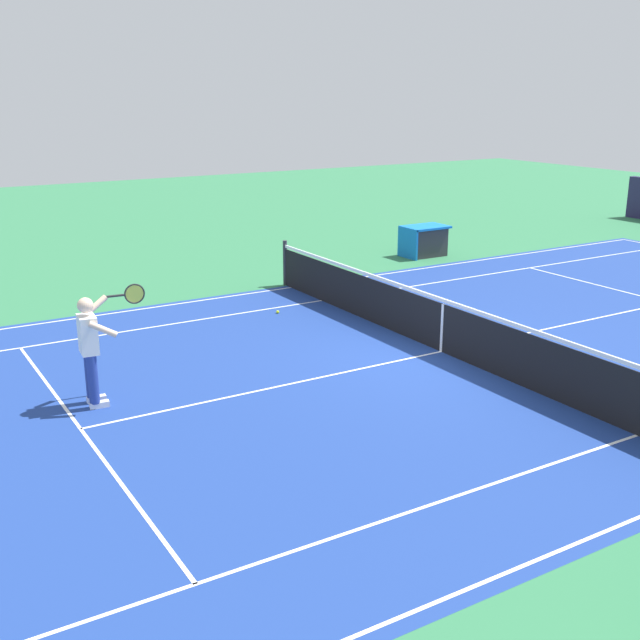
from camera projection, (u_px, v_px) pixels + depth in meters
name	position (u px, v px, depth m)	size (l,w,h in m)	color
ground_plane	(441.00, 352.00, 13.91)	(60.00, 60.00, 0.00)	#2D7247
court_slab	(441.00, 352.00, 13.91)	(24.20, 11.40, 0.00)	navy
court_line_markings	(441.00, 351.00, 13.91)	(23.85, 11.05, 0.01)	white
tennis_net	(443.00, 325.00, 13.77)	(0.10, 11.70, 1.08)	#2D2D33
tennis_player_near	(91.00, 345.00, 11.30)	(1.11, 0.77, 1.70)	navy
tennis_ball	(278.00, 312.00, 16.28)	(0.07, 0.07, 0.07)	#CCE01E
equipment_cart_tarped	(424.00, 241.00, 21.81)	(1.25, 0.84, 0.85)	#2D2D33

